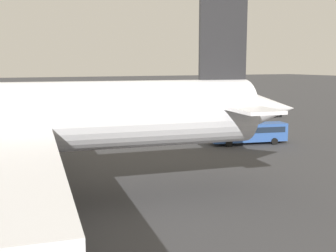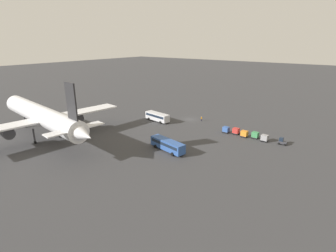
{
  "view_description": "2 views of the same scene",
  "coord_description": "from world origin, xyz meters",
  "px_view_note": "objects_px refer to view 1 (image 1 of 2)",
  "views": [
    {
      "loc": [
        24.94,
        80.02,
        11.79
      ],
      "look_at": [
        -0.2,
        25.03,
        2.8
      ],
      "focal_mm": 45.0,
      "sensor_mm": 36.0,
      "label": 1
    },
    {
      "loc": [
        -51.44,
        82.49,
        28.94
      ],
      "look_at": [
        -6.8,
        23.06,
        4.63
      ],
      "focal_mm": 28.0,
      "sensor_mm": 36.0,
      "label": 2
    }
  ],
  "objects_px": {
    "cargo_cart_green": "(245,113)",
    "cargo_cart_red": "(220,115)",
    "cargo_cart_orange": "(235,115)",
    "cargo_cart_blue": "(208,116)",
    "worker_person": "(136,117)",
    "baggage_tug": "(275,113)",
    "shuttle_bus_far": "(248,132)",
    "shuttle_bus_near": "(83,122)",
    "cargo_cart_grey": "(260,113)"
  },
  "relations": [
    {
      "from": "cargo_cart_green",
      "to": "cargo_cart_red",
      "type": "relative_size",
      "value": 1.0
    },
    {
      "from": "cargo_cart_orange",
      "to": "cargo_cart_blue",
      "type": "relative_size",
      "value": 1.0
    },
    {
      "from": "worker_person",
      "to": "cargo_cart_red",
      "type": "distance_m",
      "value": 17.43
    },
    {
      "from": "baggage_tug",
      "to": "cargo_cart_blue",
      "type": "distance_m",
      "value": 17.48
    },
    {
      "from": "cargo_cart_red",
      "to": "cargo_cart_blue",
      "type": "xyz_separation_m",
      "value": [
        3.16,
        0.68,
        0.0
      ]
    },
    {
      "from": "cargo_cart_green",
      "to": "cargo_cart_blue",
      "type": "distance_m",
      "value": 9.49
    },
    {
      "from": "shuttle_bus_far",
      "to": "cargo_cart_red",
      "type": "height_order",
      "value": "shuttle_bus_far"
    },
    {
      "from": "shuttle_bus_near",
      "to": "cargo_cart_red",
      "type": "xyz_separation_m",
      "value": [
        -29.58,
        -3.89,
        -0.67
      ]
    },
    {
      "from": "shuttle_bus_far",
      "to": "cargo_cart_red",
      "type": "relative_size",
      "value": 5.57
    },
    {
      "from": "cargo_cart_red",
      "to": "shuttle_bus_far",
      "type": "bearing_deg",
      "value": 67.77
    },
    {
      "from": "baggage_tug",
      "to": "worker_person",
      "type": "relative_size",
      "value": 1.41
    },
    {
      "from": "shuttle_bus_near",
      "to": "baggage_tug",
      "type": "bearing_deg",
      "value": -166.97
    },
    {
      "from": "shuttle_bus_far",
      "to": "cargo_cart_grey",
      "type": "xyz_separation_m",
      "value": [
        -19.22,
        -22.95,
        -0.65
      ]
    },
    {
      "from": "shuttle_bus_near",
      "to": "cargo_cart_blue",
      "type": "height_order",
      "value": "shuttle_bus_near"
    },
    {
      "from": "baggage_tug",
      "to": "cargo_cart_green",
      "type": "relative_size",
      "value": 1.16
    },
    {
      "from": "cargo_cart_orange",
      "to": "cargo_cart_red",
      "type": "relative_size",
      "value": 1.0
    },
    {
      "from": "shuttle_bus_near",
      "to": "baggage_tug",
      "type": "relative_size",
      "value": 4.38
    },
    {
      "from": "shuttle_bus_far",
      "to": "worker_person",
      "type": "distance_m",
      "value": 30.74
    },
    {
      "from": "baggage_tug",
      "to": "cargo_cart_red",
      "type": "xyz_separation_m",
      "value": [
        14.31,
        -0.11,
        0.25
      ]
    },
    {
      "from": "baggage_tug",
      "to": "cargo_cart_orange",
      "type": "xyz_separation_m",
      "value": [
        11.16,
        0.8,
        0.25
      ]
    },
    {
      "from": "shuttle_bus_near",
      "to": "worker_person",
      "type": "relative_size",
      "value": 6.16
    },
    {
      "from": "shuttle_bus_far",
      "to": "worker_person",
      "type": "relative_size",
      "value": 6.74
    },
    {
      "from": "shuttle_bus_far",
      "to": "cargo_cart_green",
      "type": "xyz_separation_m",
      "value": [
        -16.06,
        -23.83,
        -0.65
      ]
    },
    {
      "from": "worker_person",
      "to": "cargo_cart_green",
      "type": "relative_size",
      "value": 0.83
    },
    {
      "from": "shuttle_bus_far",
      "to": "cargo_cart_red",
      "type": "bearing_deg",
      "value": -100.66
    },
    {
      "from": "cargo_cart_green",
      "to": "cargo_cart_blue",
      "type": "bearing_deg",
      "value": 4.02
    },
    {
      "from": "shuttle_bus_near",
      "to": "cargo_cart_green",
      "type": "xyz_separation_m",
      "value": [
        -35.89,
        -3.88,
        -0.67
      ]
    },
    {
      "from": "shuttle_bus_near",
      "to": "shuttle_bus_far",
      "type": "height_order",
      "value": "shuttle_bus_near"
    },
    {
      "from": "baggage_tug",
      "to": "cargo_cart_red",
      "type": "relative_size",
      "value": 1.16
    },
    {
      "from": "shuttle_bus_near",
      "to": "shuttle_bus_far",
      "type": "distance_m",
      "value": 28.13
    },
    {
      "from": "shuttle_bus_near",
      "to": "baggage_tug",
      "type": "distance_m",
      "value": 44.07
    },
    {
      "from": "baggage_tug",
      "to": "cargo_cart_grey",
      "type": "relative_size",
      "value": 1.16
    },
    {
      "from": "shuttle_bus_far",
      "to": "cargo_cart_blue",
      "type": "bearing_deg",
      "value": -94.3
    },
    {
      "from": "shuttle_bus_near",
      "to": "shuttle_bus_far",
      "type": "bearing_deg",
      "value": 142.93
    },
    {
      "from": "shuttle_bus_near",
      "to": "cargo_cart_grey",
      "type": "height_order",
      "value": "shuttle_bus_near"
    },
    {
      "from": "cargo_cart_grey",
      "to": "cargo_cart_blue",
      "type": "distance_m",
      "value": 12.63
    },
    {
      "from": "shuttle_bus_near",
      "to": "cargo_cart_grey",
      "type": "xyz_separation_m",
      "value": [
        -39.05,
        -3.0,
        -0.67
      ]
    },
    {
      "from": "shuttle_bus_far",
      "to": "cargo_cart_green",
      "type": "distance_m",
      "value": 28.75
    },
    {
      "from": "shuttle_bus_near",
      "to": "worker_person",
      "type": "bearing_deg",
      "value": -134.74
    },
    {
      "from": "cargo_cart_grey",
      "to": "cargo_cart_orange",
      "type": "xyz_separation_m",
      "value": [
        6.31,
        0.01,
        0.0
      ]
    },
    {
      "from": "worker_person",
      "to": "cargo_cart_red",
      "type": "xyz_separation_m",
      "value": [
        -16.3,
        6.18,
        0.32
      ]
    },
    {
      "from": "shuttle_bus_far",
      "to": "baggage_tug",
      "type": "relative_size",
      "value": 4.79
    },
    {
      "from": "shuttle_bus_far",
      "to": "cargo_cart_orange",
      "type": "relative_size",
      "value": 5.57
    },
    {
      "from": "baggage_tug",
      "to": "cargo_cart_blue",
      "type": "relative_size",
      "value": 1.16
    },
    {
      "from": "cargo_cart_orange",
      "to": "shuttle_bus_near",
      "type": "bearing_deg",
      "value": 5.21
    },
    {
      "from": "cargo_cart_grey",
      "to": "cargo_cart_orange",
      "type": "relative_size",
      "value": 1.0
    },
    {
      "from": "shuttle_bus_near",
      "to": "cargo_cart_red",
      "type": "relative_size",
      "value": 5.09
    },
    {
      "from": "cargo_cart_grey",
      "to": "cargo_cart_red",
      "type": "height_order",
      "value": "same"
    },
    {
      "from": "worker_person",
      "to": "cargo_cart_grey",
      "type": "bearing_deg",
      "value": 164.66
    },
    {
      "from": "shuttle_bus_far",
      "to": "cargo_cart_green",
      "type": "bearing_deg",
      "value": -112.39
    }
  ]
}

